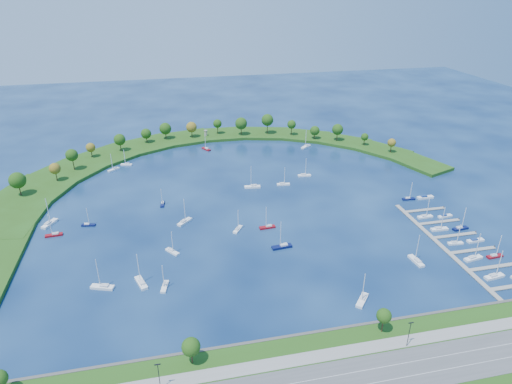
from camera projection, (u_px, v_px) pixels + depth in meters
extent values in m
plane|color=#07193E|center=(249.00, 203.00, 241.82)|extent=(700.00, 700.00, 0.00)
cube|color=#474442|center=(308.00, 335.00, 151.32)|extent=(420.00, 1.20, 1.80)
cube|color=#515154|center=(331.00, 384.00, 132.09)|extent=(420.00, 16.00, 0.12)
cube|color=gray|center=(319.00, 356.00, 141.76)|extent=(420.00, 5.00, 0.12)
cube|color=silver|center=(328.00, 377.00, 134.26)|extent=(420.00, 0.15, 0.02)
cylinder|color=#382314|center=(192.00, 357.00, 138.28)|extent=(0.56, 0.56, 5.25)
sphere|color=#154411|center=(191.00, 348.00, 136.61)|extent=(6.00, 6.00, 6.00)
cylinder|color=#382314|center=(382.00, 325.00, 150.61)|extent=(0.56, 0.56, 5.60)
sphere|color=#154411|center=(384.00, 316.00, 148.94)|extent=(5.20, 5.20, 5.20)
cylinder|color=black|center=(159.00, 377.00, 128.30)|extent=(0.24, 0.24, 10.00)
cylinder|color=black|center=(409.00, 335.00, 143.57)|extent=(0.24, 0.24, 10.00)
cube|color=#264A13|center=(2.00, 219.00, 224.05)|extent=(43.73, 48.72, 2.00)
cube|color=#264A13|center=(33.00, 192.00, 251.73)|extent=(50.23, 54.30, 2.00)
cube|color=#264A13|center=(68.00, 172.00, 278.29)|extent=(54.07, 56.09, 2.00)
cube|color=#264A13|center=(105.00, 157.00, 302.21)|extent=(55.20, 54.07, 2.00)
cube|color=#264A13|center=(144.00, 146.00, 322.10)|extent=(53.65, 48.47, 2.00)
cube|color=#264A13|center=(183.00, 138.00, 336.81)|extent=(49.62, 39.75, 2.00)
cube|color=#264A13|center=(222.00, 134.00, 345.49)|extent=(44.32, 29.96, 2.00)
cube|color=#264A13|center=(261.00, 133.00, 347.64)|extent=(49.49, 38.05, 2.00)
cube|color=#264A13|center=(300.00, 135.00, 343.12)|extent=(51.13, 44.12, 2.00)
cube|color=#264A13|center=(339.00, 141.00, 332.21)|extent=(49.19, 47.96, 2.00)
cube|color=#264A13|center=(377.00, 149.00, 315.53)|extent=(43.90, 49.49, 2.00)
cube|color=#264A13|center=(415.00, 162.00, 294.05)|extent=(35.67, 48.74, 2.00)
cylinder|color=#382314|center=(20.00, 189.00, 244.91)|extent=(0.56, 0.56, 7.26)
sphere|color=#154411|center=(17.00, 180.00, 242.53)|extent=(9.09, 9.09, 9.09)
cylinder|color=#382314|center=(56.00, 176.00, 262.63)|extent=(0.56, 0.56, 6.56)
sphere|color=brown|center=(55.00, 168.00, 260.61)|extent=(6.68, 6.68, 6.68)
cylinder|color=#382314|center=(73.00, 164.00, 277.32)|extent=(0.56, 0.56, 8.45)
sphere|color=#154411|center=(72.00, 155.00, 274.81)|extent=(7.63, 7.63, 7.63)
cylinder|color=#382314|center=(92.00, 153.00, 297.81)|extent=(0.56, 0.56, 5.60)
sphere|color=brown|center=(91.00, 147.00, 296.04)|extent=(6.28, 6.28, 6.28)
cylinder|color=#382314|center=(121.00, 146.00, 308.42)|extent=(0.56, 0.56, 6.68)
sphere|color=#154411|center=(120.00, 140.00, 306.26)|extent=(8.03, 8.03, 8.03)
cylinder|color=#382314|center=(147.00, 139.00, 324.44)|extent=(0.56, 0.56, 5.33)
sphere|color=#154411|center=(146.00, 134.00, 322.62)|extent=(7.53, 7.53, 7.53)
cylinder|color=#382314|center=(166.00, 135.00, 331.80)|extent=(0.56, 0.56, 6.20)
sphere|color=#154411|center=(165.00, 129.00, 329.68)|extent=(8.83, 8.83, 8.83)
cylinder|color=#382314|center=(192.00, 133.00, 335.17)|extent=(0.56, 0.56, 6.32)
sphere|color=brown|center=(191.00, 127.00, 333.08)|extent=(8.08, 8.08, 8.08)
cylinder|color=#382314|center=(218.00, 130.00, 342.35)|extent=(0.56, 0.56, 6.89)
sphere|color=#154411|center=(217.00, 124.00, 340.26)|extent=(6.68, 6.68, 6.68)
cylinder|color=#382314|center=(241.00, 130.00, 339.94)|extent=(0.56, 0.56, 7.28)
sphere|color=#154411|center=(241.00, 123.00, 337.54)|extent=(9.24, 9.24, 9.24)
cylinder|color=#382314|center=(267.00, 128.00, 342.17)|extent=(0.56, 0.56, 9.12)
sphere|color=#154411|center=(267.00, 120.00, 339.37)|extent=(9.21, 9.21, 9.21)
cylinder|color=#382314|center=(291.00, 131.00, 339.42)|extent=(0.56, 0.56, 7.24)
sphere|color=#154411|center=(292.00, 124.00, 337.25)|extent=(6.71, 6.71, 6.71)
cylinder|color=#382314|center=(314.00, 136.00, 332.14)|extent=(0.56, 0.56, 4.94)
sphere|color=#154411|center=(315.00, 131.00, 330.44)|extent=(7.16, 7.16, 7.16)
cylinder|color=#382314|center=(337.00, 136.00, 328.03)|extent=(0.56, 0.56, 6.96)
sphere|color=#154411|center=(338.00, 129.00, 325.80)|extent=(8.18, 8.18, 8.18)
cylinder|color=#382314|center=(364.00, 142.00, 319.05)|extent=(0.56, 0.56, 5.30)
sphere|color=#154411|center=(365.00, 137.00, 317.43)|extent=(5.37, 5.37, 5.37)
cylinder|color=#382314|center=(391.00, 148.00, 305.67)|extent=(0.56, 0.56, 6.00)
sphere|color=brown|center=(392.00, 143.00, 303.85)|extent=(5.82, 5.82, 5.82)
cylinder|color=gray|center=(206.00, 133.00, 338.66)|extent=(2.20, 2.20, 4.13)
cylinder|color=gray|center=(206.00, 130.00, 337.69)|extent=(2.60, 2.60, 0.30)
cube|color=gray|center=(441.00, 245.00, 202.94)|extent=(2.20, 82.00, 0.40)
cube|color=gray|center=(493.00, 267.00, 187.84)|extent=(22.00, 2.00, 0.40)
cube|color=gray|center=(473.00, 250.00, 199.45)|extent=(22.00, 2.00, 0.40)
cylinder|color=#382314|center=(494.00, 247.00, 201.42)|extent=(0.36, 0.36, 1.60)
cube|color=gray|center=(456.00, 235.00, 211.05)|extent=(22.00, 2.00, 0.40)
cylinder|color=#382314|center=(476.00, 232.00, 213.02)|extent=(0.36, 0.36, 1.60)
cube|color=gray|center=(440.00, 222.00, 222.66)|extent=(22.00, 2.00, 0.40)
cylinder|color=#382314|center=(459.00, 219.00, 224.63)|extent=(0.36, 0.36, 1.60)
cube|color=gray|center=(425.00, 210.00, 234.26)|extent=(22.00, 2.00, 0.40)
cylinder|color=#382314|center=(444.00, 207.00, 236.23)|extent=(0.36, 0.36, 1.60)
cube|color=white|center=(114.00, 170.00, 283.22)|extent=(7.46, 6.61, 0.94)
cube|color=silver|center=(115.00, 168.00, 283.42)|extent=(3.09, 2.91, 0.66)
cylinder|color=silver|center=(112.00, 162.00, 280.28)|extent=(0.32, 0.32, 10.55)
cube|color=maroon|center=(54.00, 235.00, 210.94)|extent=(8.10, 2.97, 0.95)
cube|color=silver|center=(55.00, 233.00, 210.81)|extent=(2.91, 1.81, 0.67)
cylinder|color=silver|center=(50.00, 225.00, 208.22)|extent=(0.32, 0.32, 10.70)
cube|color=white|center=(185.00, 222.00, 222.29)|extent=(7.99, 8.08, 1.07)
cube|color=silver|center=(183.00, 221.00, 221.22)|extent=(3.42, 3.44, 0.75)
cylinder|color=silver|center=(185.00, 210.00, 219.99)|extent=(0.32, 0.32, 11.98)
cube|color=white|center=(102.00, 287.00, 175.22)|extent=(9.61, 5.50, 1.11)
cube|color=silver|center=(104.00, 285.00, 174.70)|extent=(3.66, 2.78, 0.78)
cylinder|color=silver|center=(98.00, 273.00, 172.32)|extent=(0.32, 0.32, 12.52)
cube|color=white|center=(283.00, 184.00, 263.04)|extent=(7.90, 2.91, 0.93)
cube|color=silver|center=(282.00, 183.00, 262.62)|extent=(2.84, 1.77, 0.65)
cylinder|color=silver|center=(285.00, 176.00, 260.63)|extent=(0.32, 0.32, 10.43)
cube|color=white|center=(252.00, 187.00, 259.59)|extent=(9.59, 3.54, 1.13)
cube|color=silver|center=(254.00, 185.00, 259.27)|extent=(3.45, 2.15, 0.79)
cylinder|color=silver|center=(251.00, 176.00, 256.50)|extent=(0.32, 0.32, 12.66)
cube|color=white|center=(50.00, 224.00, 220.53)|extent=(7.03, 9.94, 1.18)
cube|color=silver|center=(48.00, 223.00, 219.24)|extent=(3.31, 3.93, 0.82)
cylinder|color=silver|center=(48.00, 210.00, 218.06)|extent=(0.32, 0.32, 13.24)
cube|color=white|center=(165.00, 287.00, 175.65)|extent=(3.72, 7.74, 0.90)
cube|color=silver|center=(165.00, 284.00, 175.99)|extent=(2.02, 2.88, 0.63)
cylinder|color=silver|center=(163.00, 276.00, 172.72)|extent=(0.32, 0.32, 10.08)
cube|color=maroon|center=(206.00, 149.00, 317.32)|extent=(6.21, 8.14, 0.98)
cube|color=silver|center=(207.00, 148.00, 316.43)|extent=(2.85, 3.27, 0.68)
cylinder|color=silver|center=(205.00, 141.00, 315.13)|extent=(0.32, 0.32, 11.01)
cube|color=maroon|center=(267.00, 227.00, 217.53)|extent=(8.10, 2.76, 0.96)
cube|color=silver|center=(269.00, 226.00, 217.37)|extent=(2.89, 1.74, 0.67)
cylinder|color=silver|center=(266.00, 217.00, 214.81)|extent=(0.32, 0.32, 10.76)
cube|color=white|center=(416.00, 261.00, 191.46)|extent=(3.30, 9.23, 1.09)
cube|color=silver|center=(418.00, 260.00, 190.28)|extent=(2.04, 3.31, 0.76)
cylinder|color=silver|center=(417.00, 247.00, 189.18)|extent=(0.32, 0.32, 12.22)
cube|color=white|center=(172.00, 252.00, 198.09)|extent=(6.30, 7.27, 0.91)
cube|color=silver|center=(171.00, 250.00, 198.19)|extent=(2.79, 3.00, 0.63)
cylinder|color=silver|center=(172.00, 242.00, 195.32)|extent=(0.32, 0.32, 10.20)
cube|color=#0A1140|center=(282.00, 247.00, 201.56)|extent=(9.60, 3.45, 1.13)
cube|color=silver|center=(284.00, 245.00, 201.40)|extent=(3.44, 2.13, 0.79)
cylinder|color=silver|center=(281.00, 234.00, 198.34)|extent=(0.32, 0.32, 12.70)
cube|color=white|center=(141.00, 283.00, 177.62)|extent=(5.67, 9.77, 1.13)
cube|color=silver|center=(142.00, 282.00, 176.48)|extent=(2.85, 3.73, 0.79)
cylinder|color=silver|center=(139.00, 268.00, 175.17)|extent=(0.32, 0.32, 12.74)
cube|color=white|center=(306.00, 147.00, 321.72)|extent=(8.80, 7.61, 1.10)
cube|color=silver|center=(307.00, 145.00, 321.95)|extent=(3.63, 3.37, 0.77)
cylinder|color=silver|center=(306.00, 138.00, 318.28)|extent=(0.32, 0.32, 12.35)
cube|color=white|center=(238.00, 229.00, 215.73)|extent=(5.89, 7.31, 0.89)
cube|color=silver|center=(237.00, 229.00, 214.78)|extent=(2.66, 2.97, 0.62)
cylinder|color=silver|center=(238.00, 219.00, 213.84)|extent=(0.32, 0.32, 10.02)
cube|color=#0A1140|center=(88.00, 225.00, 219.68)|extent=(7.01, 3.09, 0.81)
cube|color=silver|center=(87.00, 224.00, 219.36)|extent=(2.57, 1.73, 0.57)
cylinder|color=silver|center=(88.00, 216.00, 217.52)|extent=(0.32, 0.32, 9.16)
cube|color=#0A1140|center=(163.00, 204.00, 239.96)|extent=(2.72, 6.96, 0.81)
cube|color=silver|center=(163.00, 202.00, 240.26)|extent=(1.61, 2.52, 0.57)
cylinder|color=silver|center=(162.00, 196.00, 237.30)|extent=(0.32, 0.32, 9.15)
cube|color=white|center=(362.00, 300.00, 168.03)|extent=(7.87, 8.54, 1.09)
cube|color=silver|center=(363.00, 297.00, 168.34)|extent=(3.43, 3.57, 0.76)
cylinder|color=silver|center=(364.00, 287.00, 164.53)|extent=(0.32, 0.32, 12.27)
cube|color=white|center=(126.00, 165.00, 290.95)|extent=(7.65, 3.96, 0.88)
cube|color=silver|center=(127.00, 164.00, 290.58)|extent=(2.87, 2.08, 0.62)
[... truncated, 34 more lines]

